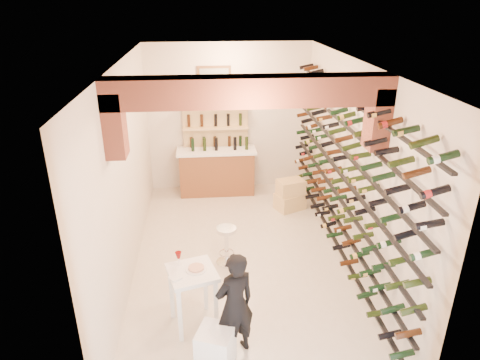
% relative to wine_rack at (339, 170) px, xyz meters
% --- Properties ---
extents(ground, '(6.00, 6.00, 0.00)m').
position_rel_wine_rack_xyz_m(ground, '(-1.53, 0.00, -1.55)').
color(ground, beige).
rests_on(ground, ground).
extents(room_shell, '(3.52, 6.02, 3.21)m').
position_rel_wine_rack_xyz_m(room_shell, '(-1.53, -0.26, 0.70)').
color(room_shell, beige).
rests_on(room_shell, ground).
extents(wine_rack, '(0.32, 5.70, 2.56)m').
position_rel_wine_rack_xyz_m(wine_rack, '(0.00, 0.00, 0.00)').
color(wine_rack, black).
rests_on(wine_rack, ground).
extents(back_counter, '(1.70, 0.62, 1.29)m').
position_rel_wine_rack_xyz_m(back_counter, '(-1.83, 2.65, -1.02)').
color(back_counter, brown).
rests_on(back_counter, ground).
extents(back_shelving, '(1.40, 0.31, 2.73)m').
position_rel_wine_rack_xyz_m(back_shelving, '(-1.83, 2.89, -0.38)').
color(back_shelving, tan).
rests_on(back_shelving, ground).
extents(tasting_table, '(0.72, 0.72, 1.03)m').
position_rel_wine_rack_xyz_m(tasting_table, '(-2.31, -1.51, -0.85)').
color(tasting_table, white).
rests_on(tasting_table, ground).
extents(white_stool, '(0.52, 0.52, 0.51)m').
position_rel_wine_rack_xyz_m(white_stool, '(-2.05, -2.23, -1.30)').
color(white_stool, white).
rests_on(white_stool, ground).
extents(person, '(0.61, 0.53, 1.41)m').
position_rel_wine_rack_xyz_m(person, '(-1.80, -2.03, -0.84)').
color(person, black).
rests_on(person, ground).
extents(chrome_barstool, '(0.34, 0.34, 0.66)m').
position_rel_wine_rack_xyz_m(chrome_barstool, '(-1.79, -0.13, -1.16)').
color(chrome_barstool, silver).
rests_on(chrome_barstool, ground).
extents(crate_lower, '(0.68, 0.59, 0.34)m').
position_rel_wine_rack_xyz_m(crate_lower, '(-0.37, 1.71, -1.38)').
color(crate_lower, tan).
rests_on(crate_lower, ground).
extents(crate_upper, '(0.60, 0.49, 0.30)m').
position_rel_wine_rack_xyz_m(crate_upper, '(-0.37, 1.71, -1.06)').
color(crate_upper, tan).
rests_on(crate_upper, crate_lower).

